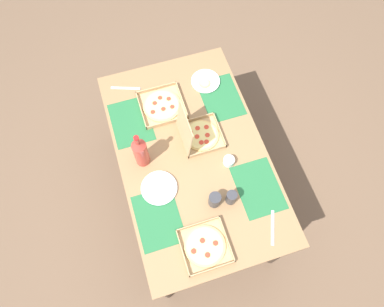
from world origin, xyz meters
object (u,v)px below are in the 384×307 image
at_px(plate_far_left, 205,82).
at_px(plate_near_left, 159,188).
at_px(pizza_box_edge_far, 205,246).
at_px(pizza_box_corner_left, 198,134).
at_px(condiment_bowl, 229,161).
at_px(soda_bottle, 141,152).
at_px(pizza_box_corner_right, 162,106).
at_px(cup_clear_right, 231,197).
at_px(cup_dark, 215,200).

relative_size(plate_far_left, plate_near_left, 0.91).
xyz_separation_m(pizza_box_edge_far, plate_near_left, (0.42, 0.16, -0.00)).
relative_size(pizza_box_corner_left, plate_near_left, 1.31).
relative_size(pizza_box_edge_far, plate_near_left, 1.21).
height_order(pizza_box_corner_left, condiment_bowl, pizza_box_corner_left).
bearing_deg(pizza_box_edge_far, condiment_bowl, -34.39).
bearing_deg(soda_bottle, plate_far_left, -51.54).
bearing_deg(pizza_box_corner_left, pizza_box_corner_right, 28.22).
distance_m(pizza_box_edge_far, plate_near_left, 0.45).
bearing_deg(pizza_box_corner_left, plate_near_left, 128.40).
bearing_deg(soda_bottle, condiment_bowl, -109.18).
bearing_deg(condiment_bowl, soda_bottle, 70.82).
bearing_deg(condiment_bowl, cup_clear_right, 162.68).
relative_size(pizza_box_corner_left, cup_dark, 2.88).
distance_m(plate_far_left, condiment_bowl, 0.64).
bearing_deg(soda_bottle, cup_clear_right, -133.32).
height_order(pizza_box_edge_far, pizza_box_corner_right, same).
height_order(plate_far_left, plate_near_left, plate_far_left).
bearing_deg(plate_far_left, pizza_box_corner_left, 154.93).
relative_size(pizza_box_corner_right, cup_dark, 2.88).
bearing_deg(pizza_box_corner_right, soda_bottle, 147.72).
relative_size(pizza_box_edge_far, plate_far_left, 1.33).
relative_size(pizza_box_corner_right, condiment_bowl, 4.12).
bearing_deg(pizza_box_corner_left, soda_bottle, 97.73).
height_order(pizza_box_edge_far, soda_bottle, soda_bottle).
distance_m(plate_far_left, cup_clear_right, 0.89).
relative_size(pizza_box_corner_right, plate_far_left, 1.44).
height_order(pizza_box_corner_right, condiment_bowl, condiment_bowl).
xyz_separation_m(soda_bottle, cup_clear_right, (-0.42, -0.44, -0.08)).
height_order(plate_near_left, cup_clear_right, cup_clear_right).
xyz_separation_m(plate_far_left, plate_near_left, (-0.67, 0.53, -0.00)).
bearing_deg(plate_near_left, pizza_box_corner_right, -17.18).
bearing_deg(plate_far_left, pizza_box_edge_far, 161.38).
height_order(cup_dark, cup_clear_right, same).
height_order(plate_far_left, condiment_bowl, condiment_bowl).
bearing_deg(pizza_box_corner_right, cup_clear_right, -164.07).
relative_size(pizza_box_corner_left, cup_clear_right, 2.85).
relative_size(pizza_box_corner_right, cup_clear_right, 2.86).
xyz_separation_m(pizza_box_corner_left, condiment_bowl, (-0.23, -0.13, -0.02)).
height_order(pizza_box_corner_left, cup_clear_right, pizza_box_corner_left).
distance_m(cup_clear_right, condiment_bowl, 0.25).
relative_size(plate_near_left, cup_clear_right, 2.18).
distance_m(pizza_box_edge_far, plate_far_left, 1.15).
bearing_deg(pizza_box_corner_left, condiment_bowl, -150.23).
distance_m(pizza_box_edge_far, soda_bottle, 0.68).
bearing_deg(cup_clear_right, pizza_box_corner_left, 7.10).
xyz_separation_m(soda_bottle, cup_dark, (-0.40, -0.34, -0.08)).
distance_m(pizza_box_corner_left, plate_far_left, 0.45).
distance_m(cup_dark, cup_clear_right, 0.10).
height_order(plate_near_left, condiment_bowl, condiment_bowl).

